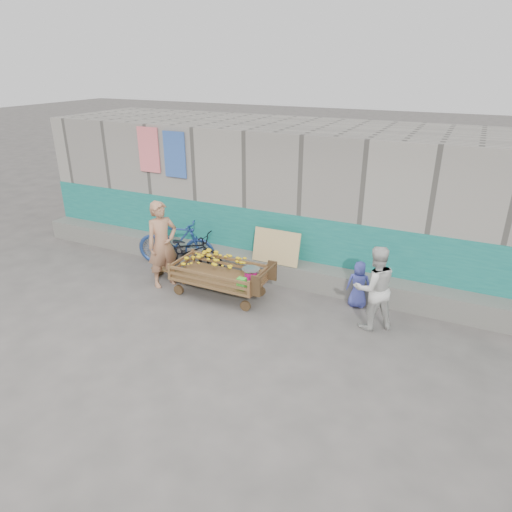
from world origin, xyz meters
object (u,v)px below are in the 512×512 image
at_px(bicycle_dark, 188,250).
at_px(bicycle_blue, 176,243).
at_px(bench, 172,271).
at_px(vendor_man, 162,244).
at_px(child, 359,284).
at_px(woman, 374,288).
at_px(banana_cart, 217,269).

bearing_deg(bicycle_dark, bicycle_blue, 79.71).
bearing_deg(bench, vendor_man, -83.58).
height_order(bench, child, child).
relative_size(woman, bicycle_dark, 0.90).
height_order(bench, vendor_man, vendor_man).
bearing_deg(woman, bicycle_blue, -42.89).
height_order(banana_cart, vendor_man, vendor_man).
bearing_deg(bicycle_dark, vendor_man, 176.64).
bearing_deg(banana_cart, child, 16.09).
xyz_separation_m(banana_cart, woman, (3.00, 0.14, 0.19)).
relative_size(banana_cart, bicycle_blue, 1.09).
bearing_deg(bicycle_blue, vendor_man, -173.15).
distance_m(banana_cart, bicycle_dark, 1.46).
bearing_deg(woman, banana_cart, -31.52).
distance_m(banana_cart, bicycle_blue, 1.77).
height_order(vendor_man, bicycle_blue, vendor_man).
bearing_deg(bicycle_dark, woman, -102.22).
distance_m(banana_cart, woman, 3.01).
bearing_deg(bicycle_blue, woman, -112.46).
relative_size(banana_cart, bicycle_dark, 1.17).
distance_m(vendor_man, child, 3.93).
bearing_deg(bicycle_dark, child, -94.02).
height_order(woman, child, woman).
height_order(bench, woman, woman).
bearing_deg(vendor_man, banana_cart, -58.58).
bearing_deg(banana_cart, bicycle_dark, 146.76).
xyz_separation_m(bench, vendor_man, (0.03, -0.29, 0.73)).
relative_size(bench, bicycle_dark, 0.53).
distance_m(woman, bicycle_blue, 4.61).
xyz_separation_m(woman, bicycle_blue, (-4.55, 0.70, -0.21)).
height_order(woman, bicycle_blue, woman).
relative_size(bench, bicycle_blue, 0.49).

